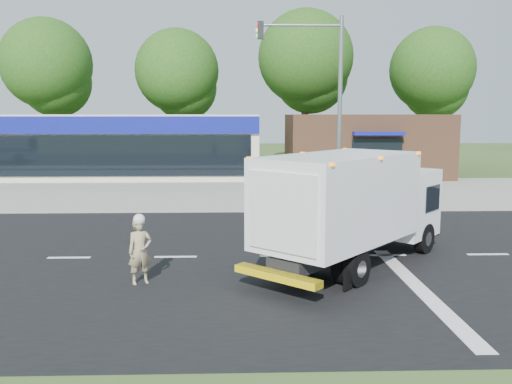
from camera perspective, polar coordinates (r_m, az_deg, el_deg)
ground at (r=15.59m, az=2.64°, el=-6.80°), size 120.00×120.00×0.00m
road_asphalt at (r=15.59m, az=2.64°, el=-6.78°), size 60.00×14.00×0.02m
sidewalk at (r=23.58m, az=1.13°, el=-1.49°), size 60.00×2.40×0.12m
parking_apron at (r=29.31m, az=0.56°, el=0.32°), size 60.00×9.00×0.02m
lane_markings at (r=14.46m, az=8.44°, el=-8.01°), size 55.20×7.00×0.01m
ems_box_truck at (r=14.42m, az=10.23°, el=-1.01°), size 6.17×6.53×3.05m
emergency_worker at (r=13.24m, az=-12.11°, el=-5.93°), size 0.69×0.60×1.71m
retail_strip_mall at (r=35.87m, az=-14.40°, el=4.73°), size 18.00×6.20×4.00m
brown_storefront at (r=35.99m, az=11.42°, el=4.81°), size 10.00×6.70×4.00m
traffic_signal_pole at (r=22.90m, az=7.23°, el=10.37°), size 3.51×0.25×8.00m
background_trees at (r=43.31m, az=-1.34°, el=12.65°), size 36.77×7.39×12.10m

